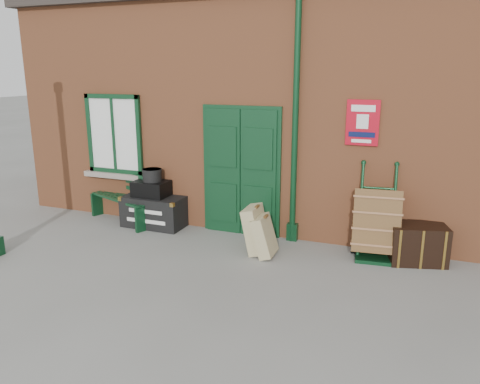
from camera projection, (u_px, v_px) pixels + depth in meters
The scene contains 10 objects.
ground at pixel (224, 266), 6.97m from camera, with size 80.00×80.00×0.00m, color gray.
station_building at pixel (291, 104), 9.57m from camera, with size 10.30×4.30×4.36m.
bench at pixel (126, 197), 8.97m from camera, with size 1.61×1.00×0.95m.
houdini_trunk at pixel (155, 211), 8.71m from camera, with size 1.14×0.63×0.57m, color black.
strongbox at pixel (151, 189), 8.62m from camera, with size 0.63×0.46×0.29m, color black.
hatbox at pixel (152, 175), 8.55m from camera, with size 0.34×0.34×0.23m, color black.
suitcase_back at pixel (256, 229), 7.43m from camera, with size 0.21×0.52×0.73m, color tan.
suitcase_front at pixel (264, 236), 7.29m from camera, with size 0.19×0.47×0.63m, color tan.
porter_trolley at pixel (376, 222), 7.21m from camera, with size 0.78×0.83×1.44m.
dark_trunk at pixel (417, 244), 7.06m from camera, with size 0.82×0.53×0.59m, color black.
Camera 1 is at (2.59, -5.93, 2.84)m, focal length 35.00 mm.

